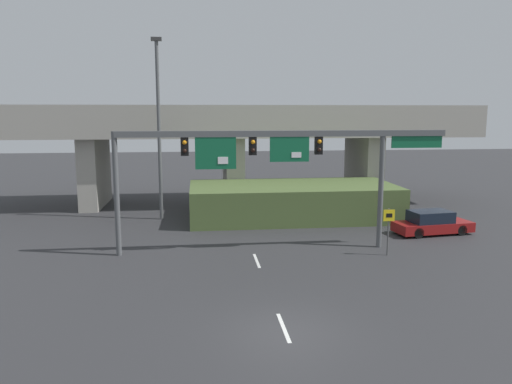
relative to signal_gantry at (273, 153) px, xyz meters
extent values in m
plane|color=#2D2D30|center=(-1.07, -10.02, -5.28)|extent=(160.00, 160.00, 0.00)
cube|color=silver|center=(-1.07, -9.76, -5.28)|extent=(0.14, 2.40, 0.01)
cube|color=silver|center=(-1.07, -1.80, -5.28)|extent=(0.14, 2.40, 0.01)
cube|color=silver|center=(-1.07, 6.16, -5.28)|extent=(0.14, 2.40, 0.01)
cube|color=silver|center=(-1.07, 14.12, -5.28)|extent=(0.14, 2.40, 0.01)
cube|color=silver|center=(-1.07, 22.08, -5.28)|extent=(0.14, 2.40, 0.01)
cylinder|color=#515456|center=(-8.12, 0.02, -2.05)|extent=(0.28, 0.28, 6.45)
cylinder|color=#515456|center=(5.97, 0.02, -2.05)|extent=(0.28, 0.28, 6.45)
cube|color=#515456|center=(0.65, 0.02, 1.01)|extent=(17.53, 0.32, 0.32)
cube|color=black|center=(-4.59, 0.02, 0.38)|extent=(0.40, 0.28, 0.95)
sphere|color=orange|center=(-4.59, -0.15, 0.59)|extent=(0.22, 0.22, 0.22)
sphere|color=black|center=(-4.59, -0.15, 0.16)|extent=(0.22, 0.22, 0.22)
cube|color=black|center=(-1.07, 0.02, 0.38)|extent=(0.40, 0.28, 0.95)
sphere|color=orange|center=(-1.07, -0.15, 0.59)|extent=(0.22, 0.22, 0.22)
sphere|color=black|center=(-1.07, -0.15, 0.16)|extent=(0.22, 0.22, 0.22)
cube|color=black|center=(2.45, 0.02, 0.38)|extent=(0.40, 0.28, 0.95)
sphere|color=orange|center=(2.45, -0.15, 0.59)|extent=(0.22, 0.22, 0.22)
sphere|color=black|center=(2.45, -0.15, 0.16)|extent=(0.22, 0.22, 0.22)
cube|color=#115B38|center=(-3.01, -0.08, 0.03)|extent=(2.12, 0.08, 1.66)
cube|color=white|center=(-2.64, -0.13, -0.35)|extent=(0.53, 0.03, 0.36)
cube|color=#115B38|center=(0.87, -0.08, 0.20)|extent=(2.08, 0.08, 1.31)
cube|color=white|center=(1.23, -0.13, -0.10)|extent=(0.52, 0.03, 0.29)
cube|color=#115B38|center=(7.86, -0.04, 0.53)|extent=(2.84, 0.07, 0.64)
cylinder|color=#4C4C4C|center=(5.84, -1.61, -4.04)|extent=(0.08, 0.08, 2.49)
cube|color=yellow|center=(5.84, -1.65, -3.14)|extent=(0.60, 0.03, 0.60)
cube|color=black|center=(5.84, -1.67, -3.14)|extent=(0.33, 0.01, 0.21)
cylinder|color=#515456|center=(-6.53, 8.86, 0.76)|extent=(0.24, 0.24, 12.09)
cube|color=#333333|center=(-6.53, 8.86, 6.92)|extent=(0.70, 0.36, 0.24)
cube|color=#A39E93|center=(-1.07, 14.79, 0.98)|extent=(38.98, 7.91, 1.56)
cube|color=#A39E93|center=(-1.07, 11.04, 2.20)|extent=(38.98, 0.40, 0.90)
cube|color=#A39E93|center=(-12.12, 14.79, -2.54)|extent=(1.40, 6.33, 5.48)
cube|color=#A39E93|center=(-1.07, 14.79, -2.54)|extent=(1.40, 6.33, 5.48)
cube|color=#A39E93|center=(9.97, 14.79, -2.54)|extent=(1.40, 6.33, 5.48)
cube|color=#4C6033|center=(2.67, 8.29, -4.09)|extent=(14.36, 6.82, 2.37)
cube|color=maroon|center=(10.35, 2.57, -4.83)|extent=(4.95, 2.40, 0.59)
cube|color=black|center=(10.16, 2.54, -4.18)|extent=(2.66, 1.92, 0.69)
cylinder|color=black|center=(11.70, 3.54, -4.96)|extent=(0.66, 0.30, 0.64)
cylinder|color=black|center=(11.91, 1.98, -4.96)|extent=(0.66, 0.30, 0.64)
cylinder|color=black|center=(8.78, 3.16, -4.96)|extent=(0.66, 0.30, 0.64)
cylinder|color=black|center=(8.99, 1.59, -4.96)|extent=(0.66, 0.30, 0.64)
camera|label=1|loc=(-3.92, -25.91, 2.10)|focal=35.00mm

